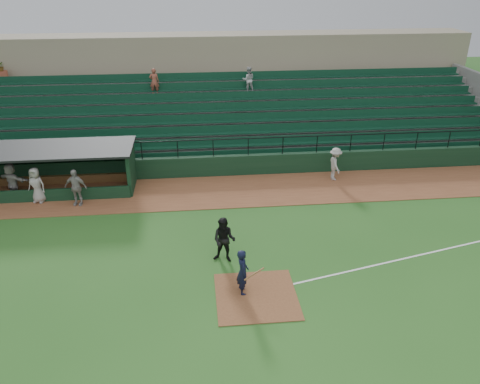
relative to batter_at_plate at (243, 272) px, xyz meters
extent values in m
plane|color=#25571C|center=(0.48, 0.71, -0.93)|extent=(90.00, 90.00, 0.00)
cube|color=brown|center=(0.48, 8.71, -0.91)|extent=(40.00, 4.00, 0.03)
cube|color=brown|center=(0.48, -0.29, -0.91)|extent=(3.00, 3.00, 0.03)
cube|color=white|center=(8.48, 1.91, -0.92)|extent=(17.49, 4.44, 0.01)
cube|color=black|center=(0.48, 10.91, -0.33)|extent=(36.00, 0.35, 1.20)
cylinder|color=black|center=(0.48, 10.91, 1.27)|extent=(36.00, 0.06, 0.06)
cube|color=slate|center=(0.48, 15.81, 0.87)|extent=(36.00, 9.00, 3.60)
cube|color=#103B26|center=(0.48, 15.31, 1.32)|extent=(34.56, 8.00, 4.05)
cube|color=gray|center=(0.48, 22.31, 2.27)|extent=(38.00, 3.00, 6.40)
cube|color=slate|center=(0.48, 20.31, 2.77)|extent=(36.00, 2.00, 0.20)
cylinder|color=#A55138|center=(-14.57, 20.21, 3.17)|extent=(0.70, 0.70, 0.60)
imported|color=#2D5923|center=(-14.57, 20.21, 3.80)|extent=(0.59, 0.51, 0.66)
imported|color=silver|center=(2.26, 17.61, 3.08)|extent=(0.83, 0.65, 1.71)
imported|color=#9E4D3A|center=(-4.04, 17.61, 3.10)|extent=(0.64, 0.42, 1.75)
cube|color=black|center=(-9.27, 11.11, 0.22)|extent=(8.50, 0.20, 2.30)
cube|color=black|center=(-5.02, 9.81, 0.22)|extent=(0.20, 2.60, 2.30)
cube|color=black|center=(-9.27, 9.81, 1.43)|extent=(8.90, 3.20, 0.12)
cube|color=olive|center=(-9.27, 10.71, -0.68)|extent=(7.65, 0.40, 0.50)
cube|color=black|center=(-9.27, 8.46, -0.58)|extent=(8.50, 0.12, 0.70)
imported|color=black|center=(0.00, 0.00, 0.00)|extent=(0.49, 0.70, 1.85)
cylinder|color=olive|center=(0.40, -0.20, 0.02)|extent=(0.79, 0.34, 0.35)
imported|color=black|center=(-0.52, 2.17, 0.06)|extent=(1.14, 1.01, 1.97)
imported|color=#A5A09B|center=(6.25, 9.62, 0.04)|extent=(0.73, 1.23, 1.88)
imported|color=#9C9792|center=(-7.59, 7.91, 0.07)|extent=(1.20, 0.68, 1.93)
imported|color=#A4A09A|center=(-9.65, 8.44, 0.04)|extent=(1.05, 0.84, 1.88)
imported|color=#98938F|center=(-11.03, 9.06, 0.07)|extent=(1.85, 1.29, 1.92)
camera|label=1|loc=(-1.55, -14.21, 10.24)|focal=35.37mm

